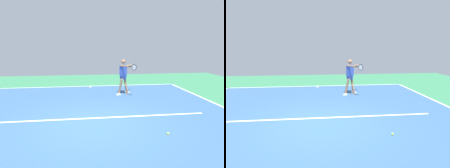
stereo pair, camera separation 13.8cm
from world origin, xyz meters
The scene contains 7 objects.
ground_plane centered at (0.00, 0.00, 0.00)m, with size 21.46×21.46×0.00m, color #388456.
court_surface centered at (0.00, 0.00, 0.00)m, with size 10.46×11.94×0.00m, color #38608E.
court_line_baseline_near centered at (0.00, -5.92, 0.00)m, with size 10.46×0.10×0.01m, color white.
court_line_service centered at (0.00, -0.49, 0.00)m, with size 7.85×0.10×0.01m, color white.
court_line_centre_mark centered at (0.00, -5.72, 0.00)m, with size 0.10×0.30×0.01m, color white.
tennis_player centered at (-1.62, -3.62, 1.02)m, with size 1.01×1.40×1.77m.
tennis_ball_near_player centered at (-1.98, 1.03, 0.03)m, with size 0.07×0.07×0.07m, color #C6E53D.
Camera 1 is at (0.19, 5.77, 2.39)m, focal length 31.26 mm.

